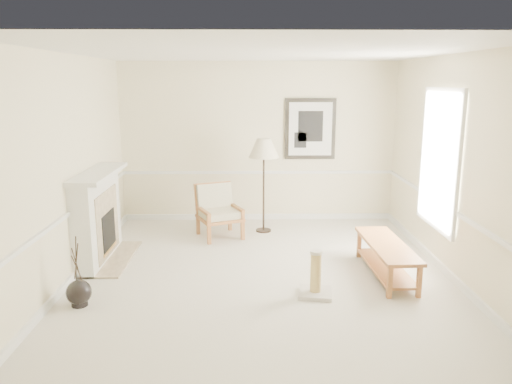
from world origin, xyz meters
The scene contains 8 objects.
ground centered at (0.00, 0.00, 0.00)m, with size 5.50×5.50×0.00m, color silver.
room centered at (0.14, 0.08, 1.87)m, with size 5.04×5.54×2.92m.
fireplace centered at (-2.34, 0.60, 0.64)m, with size 0.64×1.64×1.31m.
floor_vase centered at (-2.15, -0.94, 0.16)m, with size 0.29×0.29×0.85m.
armchair centered at (-0.70, 1.74, 0.47)m, with size 0.88×0.90×0.87m.
floor_lamp centered at (0.08, 1.96, 1.41)m, with size 0.55×0.55×1.61m.
bench centered at (1.66, -0.07, 0.30)m, with size 0.53×1.59×0.45m.
scratching_post centered at (0.63, -0.69, 0.18)m, with size 0.46×0.46×0.57m.
Camera 1 is at (-0.19, -6.35, 2.56)m, focal length 35.00 mm.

